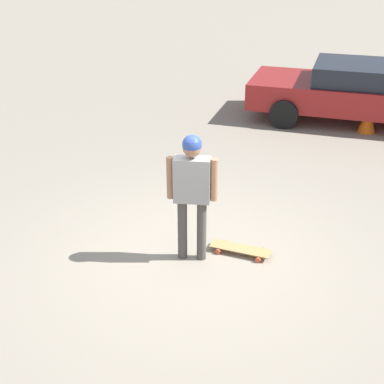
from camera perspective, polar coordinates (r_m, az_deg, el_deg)
The scene contains 5 objects.
ground_plane at distance 6.97m, azimuth 0.00°, elevation -6.98°, with size 220.00×220.00×0.00m, color gray.
person at distance 6.45m, azimuth 0.00°, elevation 0.84°, with size 0.60×0.33×1.68m.
skateboard at distance 7.04m, azimuth 5.19°, elevation -6.07°, with size 0.78×0.61×0.08m.
car_parked_near at distance 12.30m, azimuth 17.15°, elevation 10.28°, with size 4.83×3.76×1.27m.
traffic_cone at distance 11.77m, azimuth 18.24°, elevation 7.37°, with size 0.37×0.37×0.55m.
Camera 1 is at (-1.12, -5.73, 3.81)m, focal length 50.00 mm.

